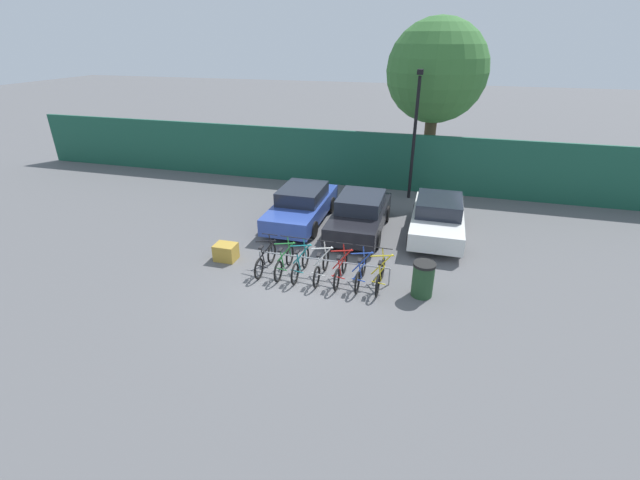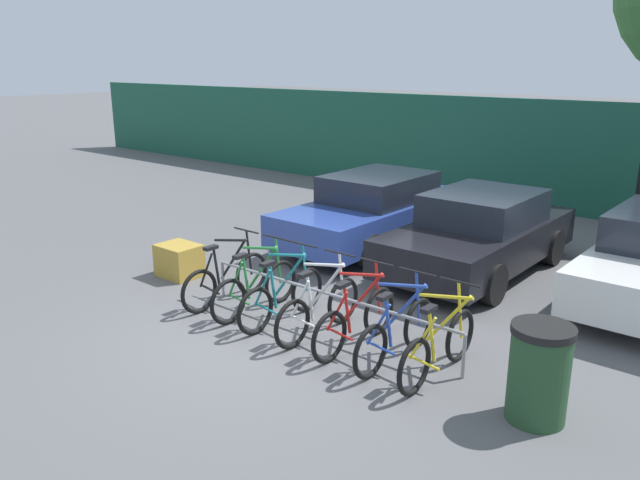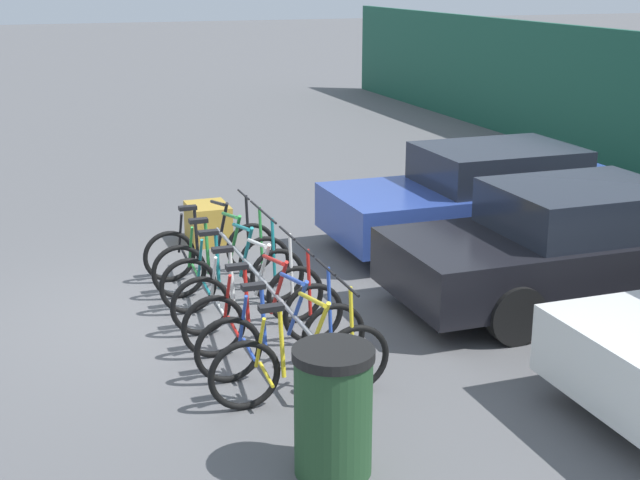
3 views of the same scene
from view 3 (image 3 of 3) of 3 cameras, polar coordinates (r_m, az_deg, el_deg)
name	(u,v)px [view 3 (image 3 of 3)]	position (r m, az deg, el deg)	size (l,w,h in m)	color
ground_plane	(191,315)	(10.20, -8.29, -4.78)	(120.00, 120.00, 0.00)	#59595B
bike_rack	(262,284)	(9.63, -3.76, -2.83)	(4.14, 0.04, 0.57)	gray
bicycle_black	(211,248)	(11.29, -6.99, -0.54)	(0.68, 1.71, 1.05)	black
bicycle_green	(223,263)	(10.72, -6.25, -1.48)	(0.68, 1.71, 1.05)	black
bicycle_teal	(233,277)	(10.23, -5.56, -2.35)	(0.68, 1.71, 1.05)	black
bicycle_white	(249,296)	(9.62, -4.58, -3.59)	(0.68, 1.71, 1.05)	black
bicycle_red	(264,315)	(9.08, -3.58, -4.84)	(0.68, 1.71, 1.05)	black
bicycle_blue	(282,338)	(8.54, -2.44, -6.27)	(0.68, 1.71, 1.05)	black
bicycle_yellow	(301,362)	(8.04, -1.20, -7.80)	(0.68, 1.71, 1.05)	black
car_blue	(491,196)	(12.74, 10.88, 2.76)	(1.91, 4.56, 1.40)	#2D479E
car_black	(573,245)	(10.68, 15.90, -0.33)	(1.91, 4.27, 1.40)	black
trash_bin	(333,411)	(6.90, 0.85, -10.87)	(0.63, 0.63, 1.03)	#234728
cargo_crate	(208,223)	(12.81, -7.17, 1.08)	(0.70, 0.56, 0.55)	#B28C33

